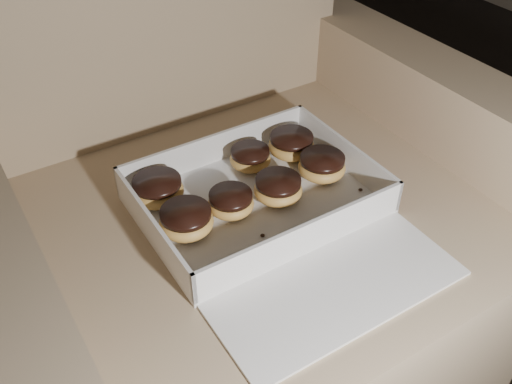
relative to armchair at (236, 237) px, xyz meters
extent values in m
cube|color=#9C8363|center=(0.00, -0.05, -0.09)|extent=(0.73, 0.73, 0.43)
cube|color=#9C8363|center=(-0.40, -0.05, -0.02)|extent=(0.12, 0.73, 0.57)
cube|color=#9C8363|center=(0.40, -0.05, -0.02)|extent=(0.12, 0.73, 0.57)
cube|color=white|center=(0.00, -0.07, 0.13)|extent=(0.36, 0.27, 0.01)
cube|color=white|center=(0.00, 0.06, 0.16)|extent=(0.36, 0.01, 0.05)
cube|color=white|center=(0.00, -0.20, 0.16)|extent=(0.36, 0.01, 0.05)
cube|color=white|center=(-0.18, -0.07, 0.16)|extent=(0.01, 0.27, 0.05)
cube|color=white|center=(0.18, -0.07, 0.16)|extent=(0.01, 0.27, 0.05)
cube|color=#DD5967|center=(0.18, -0.07, 0.16)|extent=(0.00, 0.27, 0.05)
cube|color=white|center=(0.00, -0.28, 0.13)|extent=(0.36, 0.15, 0.01)
ellipsoid|color=#EAB551|center=(0.13, -0.07, 0.15)|extent=(0.08, 0.08, 0.04)
cylinder|color=black|center=(0.13, -0.07, 0.17)|extent=(0.07, 0.07, 0.01)
ellipsoid|color=#EAB551|center=(0.04, 0.01, 0.15)|extent=(0.07, 0.07, 0.03)
cylinder|color=black|center=(0.04, 0.01, 0.17)|extent=(0.07, 0.07, 0.01)
ellipsoid|color=#EAB551|center=(0.12, 0.01, 0.15)|extent=(0.08, 0.08, 0.04)
cylinder|color=black|center=(0.12, 0.01, 0.17)|extent=(0.08, 0.08, 0.01)
ellipsoid|color=#EAB551|center=(-0.13, 0.02, 0.15)|extent=(0.08, 0.08, 0.04)
cylinder|color=black|center=(-0.13, 0.02, 0.17)|extent=(0.08, 0.08, 0.01)
ellipsoid|color=#EAB551|center=(0.03, -0.08, 0.15)|extent=(0.08, 0.08, 0.04)
cylinder|color=black|center=(0.03, -0.08, 0.17)|extent=(0.07, 0.07, 0.01)
ellipsoid|color=#EAB551|center=(-0.12, -0.07, 0.15)|extent=(0.08, 0.08, 0.04)
cylinder|color=black|center=(-0.12, -0.07, 0.17)|extent=(0.08, 0.08, 0.01)
ellipsoid|color=#EAB551|center=(-0.05, -0.07, 0.15)|extent=(0.07, 0.07, 0.03)
cylinder|color=black|center=(-0.05, -0.07, 0.17)|extent=(0.07, 0.07, 0.01)
ellipsoid|color=black|center=(0.16, -0.14, 0.14)|extent=(0.01, 0.01, 0.00)
ellipsoid|color=black|center=(-0.03, -0.14, 0.14)|extent=(0.01, 0.01, 0.00)
ellipsoid|color=black|center=(-0.13, -0.09, 0.14)|extent=(0.01, 0.01, 0.00)
ellipsoid|color=black|center=(0.05, -0.17, 0.14)|extent=(0.01, 0.01, 0.00)
camera|label=1|loc=(-0.37, -0.66, 0.72)|focal=40.00mm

